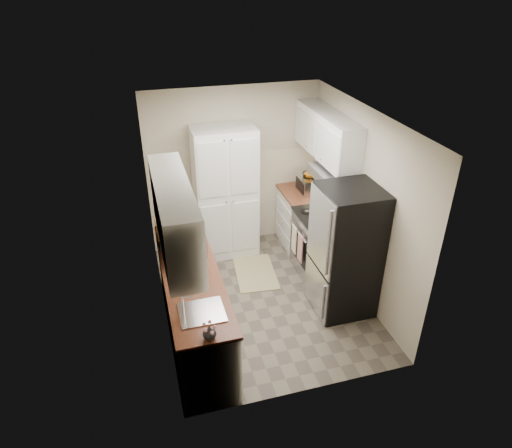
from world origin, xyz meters
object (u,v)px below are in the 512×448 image
refrigerator (346,251)px  toaster_oven (310,184)px  pantry_cabinet (225,193)px  electric_range (321,243)px  microwave (182,242)px  wine_bottle (168,228)px

refrigerator → toaster_oven: refrigerator is taller
pantry_cabinet → toaster_oven: bearing=-5.6°
pantry_cabinet → electric_range: pantry_cabinet is taller
microwave → toaster_oven: (2.11, 1.18, -0.03)m
electric_range → refrigerator: size_ratio=0.66×
pantry_cabinet → refrigerator: pantry_cabinet is taller
electric_range → wine_bottle: 2.19m
electric_range → microwave: 2.12m
electric_range → wine_bottle: bearing=179.1°
wine_bottle → refrigerator: bearing=-21.8°
microwave → electric_range: bearing=-103.8°
electric_range → toaster_oven: toaster_oven is taller
refrigerator → toaster_oven: 1.62m
microwave → wine_bottle: 0.43m
pantry_cabinet → refrigerator: bearing=-56.5°
refrigerator → pantry_cabinet: bearing=123.5°
electric_range → microwave: microwave is taller
electric_range → toaster_oven: 0.98m
electric_range → refrigerator: 0.88m
electric_range → toaster_oven: (0.12, 0.80, 0.56)m
refrigerator → wine_bottle: refrigerator is taller
electric_range → microwave: bearing=-169.1°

